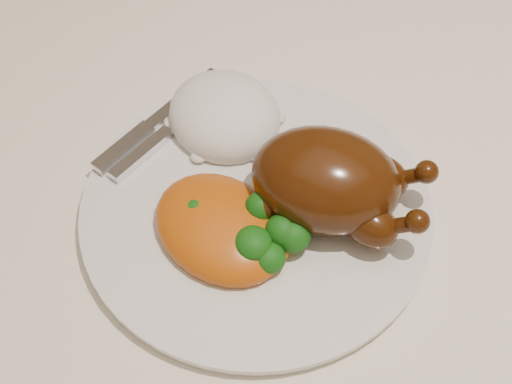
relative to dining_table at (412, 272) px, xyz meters
The scene contains 7 objects.
dining_table is the anchor object (origin of this frame).
tablecloth 0.07m from the dining_table, ahead, with size 1.73×1.03×0.18m.
dinner_plate 0.19m from the dining_table, 143.11° to the right, with size 0.31×0.31×0.01m, color silver.
roast_chicken 0.18m from the dining_table, 141.63° to the right, with size 0.17×0.14×0.08m.
rice_mound 0.25m from the dining_table, behind, with size 0.15×0.14×0.06m.
mac_and_cheese 0.22m from the dining_table, 132.52° to the right, with size 0.14×0.12×0.05m.
cutlery 0.30m from the dining_table, 159.53° to the right, with size 0.03×0.17×0.01m.
Camera 1 is at (0.10, -0.39, 1.30)m, focal length 50.00 mm.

